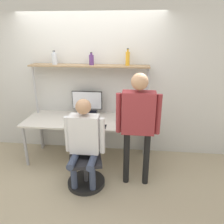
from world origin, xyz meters
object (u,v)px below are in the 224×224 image
Objects in this scene: office_chair at (86,167)px; cell_phone at (104,127)px; person_standing at (138,117)px; bottle_amber at (128,58)px; bottle_purple at (91,60)px; laptop at (88,120)px; bottle_clear at (54,59)px; person_seated at (84,138)px; monitor at (87,102)px.

cell_phone is at bearing 61.17° from office_chair.
person_standing is 6.16× the size of bottle_amber.
bottle_purple is at bearing 93.01° from office_chair.
bottle_clear reaches higher than laptop.
bottle_amber is (0.54, 0.98, 0.98)m from person_seated.
monitor is 2.62× the size of bottle_purple.
office_chair is (-0.22, -0.41, -0.49)m from cell_phone.
cell_phone is at bearing -62.33° from bottle_purple.
laptop is 0.74m from office_chair.
person_seated is 0.81m from person_standing.
person_seated is at bearing -119.13° from bottle_amber.
office_chair reaches higher than cell_phone.
bottle_purple is (0.64, 0.00, -0.01)m from bottle_clear.
cell_phone is 0.55× the size of bottle_amber.
laptop is 1.04× the size of bottle_amber.
monitor reaches higher than office_chair.
laptop is at bearing -34.05° from bottle_clear.
person_seated is (-0.22, -0.45, 0.02)m from cell_phone.
monitor is 3.61× the size of cell_phone.
person_standing reaches higher than cell_phone.
laptop is at bearing 95.03° from office_chair.
office_chair is 0.51m from person_seated.
person_seated is 1.37m from bottle_purple.
person_standing is (0.53, -0.32, 0.32)m from cell_phone.
bottle_clear is 0.64m from bottle_purple.
laptop reaches higher than cell_phone.
person_standing is at bearing -76.91° from bottle_amber.
bottle_purple is (-0.01, 0.43, 0.92)m from laptop.
person_standing is at bearing -27.35° from laptop.
cell_phone is 0.70m from person_standing.
bottle_amber reaches higher than office_chair.
bottle_purple reaches higher than person_standing.
office_chair is at bearing -84.97° from laptop.
person_standing reaches higher than laptop.
bottle_amber is at bearing 0.00° from bottle_clear.
bottle_purple reaches higher than monitor.
bottle_amber is (0.60, 0.00, 0.03)m from bottle_purple.
person_seated is (0.16, -0.98, -0.21)m from monitor.
bottle_clear is (-0.64, 0.43, 0.93)m from laptop.
office_chair is at bearing -80.71° from monitor.
monitor is 0.32× the size of person_standing.
monitor is 1.05m from bottle_amber.
bottle_clear is at bearing -180.00° from monitor.
cell_phone is 0.11× the size of person_seated.
bottle_purple is at bearing -180.00° from bottle_amber.
monitor is 1.90× the size of laptop.
person_standing is at bearing -31.59° from cell_phone.
office_chair is at bearing -120.76° from bottle_amber.
bottle_clear reaches higher than monitor.
cell_phone is 0.68m from office_chair.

